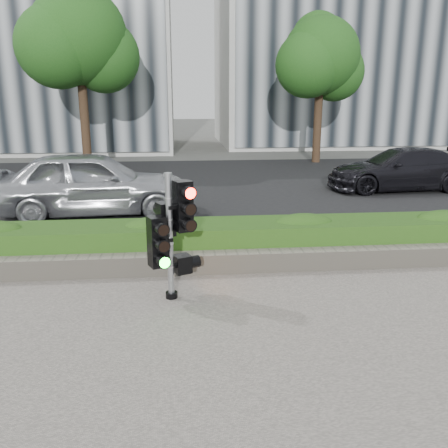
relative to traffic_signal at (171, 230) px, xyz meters
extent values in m
plane|color=#51514C|center=(0.89, -0.93, -1.06)|extent=(120.00, 120.00, 0.00)
cube|color=black|center=(0.89, 9.07, -1.05)|extent=(60.00, 13.00, 0.02)
cube|color=gray|center=(0.89, 2.22, -1.00)|extent=(60.00, 0.25, 0.12)
cube|color=gray|center=(0.89, 0.97, -0.86)|extent=(12.00, 0.32, 0.34)
cube|color=#4D892A|center=(0.89, 1.62, -0.69)|extent=(12.00, 1.00, 0.68)
cube|color=#B7B7B2|center=(-8.11, 22.07, 6.44)|extent=(16.00, 9.00, 15.00)
cube|color=#B7B7B2|center=(11.89, 24.07, 4.94)|extent=(18.00, 10.00, 12.00)
cylinder|color=black|center=(-3.61, 13.57, 0.96)|extent=(0.36, 0.36, 4.03)
sphere|color=#133E11|center=(-3.61, 13.57, 4.13)|extent=(3.74, 3.74, 3.74)
sphere|color=#133E11|center=(-2.75, 13.93, 3.41)|extent=(2.88, 2.88, 2.88)
sphere|color=#133E11|center=(-4.33, 13.14, 3.70)|extent=(3.17, 3.17, 3.17)
sphere|color=#133E11|center=(-3.61, 14.29, 4.99)|extent=(2.59, 2.59, 2.59)
cylinder|color=black|center=(6.39, 14.57, 0.74)|extent=(0.36, 0.36, 3.58)
sphere|color=#133E11|center=(6.39, 14.57, 3.55)|extent=(3.33, 3.33, 3.33)
sphere|color=#133E11|center=(7.16, 14.89, 2.91)|extent=(2.56, 2.56, 2.56)
sphere|color=#133E11|center=(5.75, 14.19, 3.17)|extent=(2.82, 2.82, 2.82)
sphere|color=#133E11|center=(6.39, 15.21, 4.32)|extent=(2.30, 2.30, 2.30)
cylinder|color=black|center=(-0.01, -0.03, -0.98)|extent=(0.18, 0.18, 0.09)
cylinder|color=gray|center=(-0.01, -0.03, -0.12)|extent=(0.09, 0.09, 1.81)
cylinder|color=gray|center=(-0.01, -0.03, 0.81)|extent=(0.11, 0.11, 0.04)
cube|color=#FF1107|center=(0.18, 0.02, 0.34)|extent=(0.30, 0.30, 0.73)
cube|color=#14E51E|center=(-0.19, -0.14, -0.12)|extent=(0.30, 0.30, 0.73)
cube|color=black|center=(-0.07, 0.16, 0.12)|extent=(0.30, 0.30, 0.50)
cube|color=orange|center=(0.16, 0.07, -0.54)|extent=(0.30, 0.30, 0.27)
imported|color=#B4B6BC|center=(-2.02, 5.30, -0.22)|extent=(4.91, 2.28, 1.63)
imported|color=black|center=(7.14, 7.78, -0.37)|extent=(4.60, 1.96, 1.32)
camera|label=1|loc=(0.13, -6.55, 1.84)|focal=38.00mm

